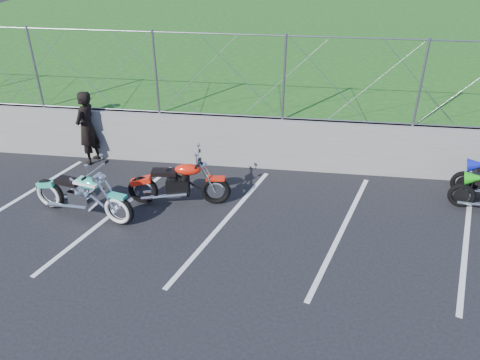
# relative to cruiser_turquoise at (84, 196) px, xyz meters

# --- Properties ---
(ground) EXTENTS (90.00, 90.00, 0.00)m
(ground) POSITION_rel_cruiser_turquoise_xyz_m (2.92, -0.82, -0.48)
(ground) COLOR black
(ground) RESTS_ON ground
(retaining_wall) EXTENTS (30.00, 0.22, 1.30)m
(retaining_wall) POSITION_rel_cruiser_turquoise_xyz_m (2.92, 2.68, 0.17)
(retaining_wall) COLOR slate
(retaining_wall) RESTS_ON ground
(grass_field) EXTENTS (30.00, 20.00, 1.30)m
(grass_field) POSITION_rel_cruiser_turquoise_xyz_m (2.92, 12.68, 0.17)
(grass_field) COLOR #1C5115
(grass_field) RESTS_ON ground
(chain_link_fence) EXTENTS (28.00, 0.03, 2.00)m
(chain_link_fence) POSITION_rel_cruiser_turquoise_xyz_m (2.92, 2.68, 1.82)
(chain_link_fence) COLOR gray
(chain_link_fence) RESTS_ON retaining_wall
(parking_lines) EXTENTS (18.29, 4.31, 0.01)m
(parking_lines) POSITION_rel_cruiser_turquoise_xyz_m (4.12, 0.18, -0.48)
(parking_lines) COLOR silver
(parking_lines) RESTS_ON ground
(cruiser_turquoise) EXTENTS (2.38, 0.82, 1.20)m
(cruiser_turquoise) POSITION_rel_cruiser_turquoise_xyz_m (0.00, 0.00, 0.00)
(cruiser_turquoise) COLOR black
(cruiser_turquoise) RESTS_ON ground
(naked_orange) EXTENTS (2.24, 0.76, 1.12)m
(naked_orange) POSITION_rel_cruiser_turquoise_xyz_m (1.86, 0.75, -0.00)
(naked_orange) COLOR black
(naked_orange) RESTS_ON ground
(person_standing) EXTENTS (0.56, 0.75, 1.87)m
(person_standing) POSITION_rel_cruiser_turquoise_xyz_m (-0.88, 2.38, 0.46)
(person_standing) COLOR black
(person_standing) RESTS_ON ground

